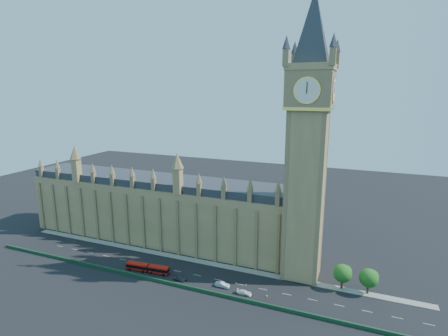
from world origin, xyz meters
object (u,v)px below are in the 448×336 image
at_px(car_white, 244,293).
at_px(car_silver, 222,285).
at_px(red_bus, 148,268).
at_px(car_grey, 180,278).

bearing_deg(car_white, car_silver, 77.39).
xyz_separation_m(red_bus, car_white, (36.99, -0.83, -0.76)).
bearing_deg(red_bus, car_silver, -3.42).
xyz_separation_m(car_grey, car_silver, (15.13, 1.62, 0.08)).
bearing_deg(car_grey, car_white, -88.90).
height_order(red_bus, car_white, red_bus).
bearing_deg(car_silver, car_white, -99.28).
distance_m(car_grey, car_white, 23.33).
relative_size(car_silver, car_white, 1.03).
height_order(car_grey, car_silver, car_silver).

